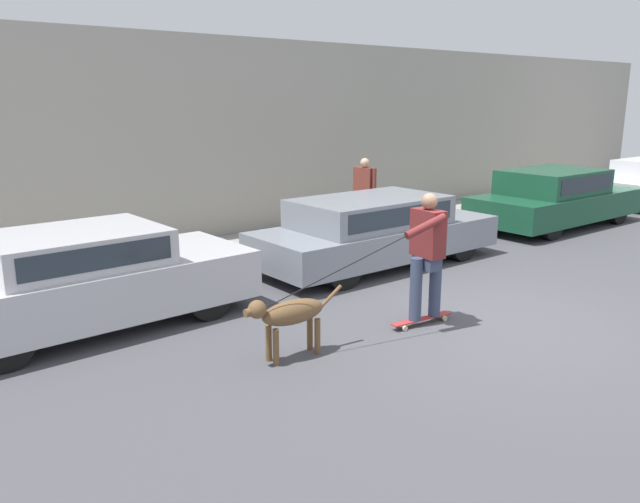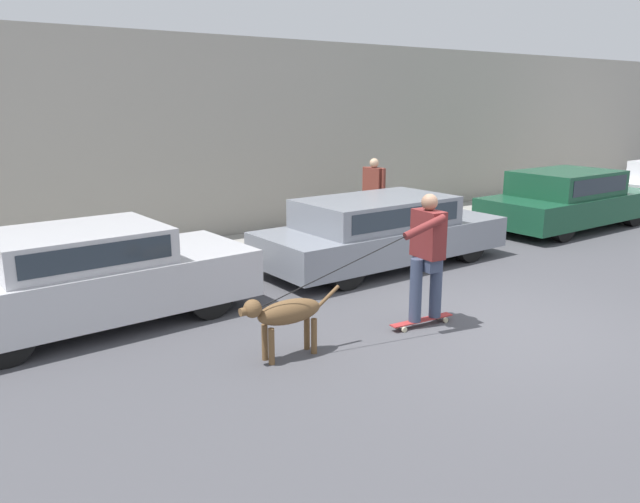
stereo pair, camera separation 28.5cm
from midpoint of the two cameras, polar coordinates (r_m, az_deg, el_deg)
ground_plane at (r=8.49m, az=16.64°, el=-6.55°), size 36.00×36.00×0.00m
back_wall at (r=13.09m, az=-6.61°, el=10.07°), size 32.00×0.30×4.07m
sidewalk_curb at (r=12.31m, az=-3.44°, el=0.59°), size 30.00×2.19×0.12m
parked_car_0 at (r=8.51m, az=-19.28°, el=-2.24°), size 4.14×1.85×1.28m
parked_car_1 at (r=10.94m, az=6.34°, el=1.83°), size 4.59×1.76×1.22m
parked_car_2 at (r=15.24m, az=22.23°, el=4.36°), size 4.48×1.82×1.31m
dog at (r=7.02m, az=-2.01°, el=-5.75°), size 1.30×0.31×0.77m
skateboarder at (r=8.02m, az=10.72°, el=-0.08°), size 2.88×0.65×1.72m
pedestrian_with_bag at (r=13.27m, az=5.46°, el=5.48°), size 0.28×0.71×1.54m
fire_hydrant at (r=17.90m, az=24.20°, el=4.52°), size 0.18×0.18×0.67m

